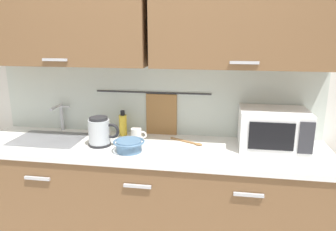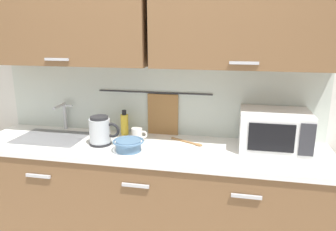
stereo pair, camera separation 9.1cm
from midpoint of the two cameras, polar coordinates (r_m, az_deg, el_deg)
counter_unit at (r=2.50m, az=-2.57°, el=-14.86°), size 2.53×0.64×0.90m
back_wall_assembly at (r=2.40m, az=-1.24°, el=10.72°), size 3.70×0.41×2.50m
sink_faucet at (r=2.75m, az=-17.10°, el=0.47°), size 0.09×0.17×0.22m
microwave at (r=2.33m, az=19.33°, el=-2.47°), size 0.46×0.35×0.27m
electric_kettle at (r=2.34m, az=-10.77°, el=-2.70°), size 0.23×0.16×0.21m
dish_soap_bottle at (r=2.54m, az=-6.69°, el=-1.47°), size 0.06×0.06×0.20m
mug_near_sink at (r=2.57m, az=-10.90°, el=-2.32°), size 0.12×0.08×0.09m
mixing_bowl at (r=2.20m, az=-5.84°, el=-5.15°), size 0.21×0.21×0.08m
mug_by_kettle at (r=2.40m, az=-4.38°, el=-3.34°), size 0.12×0.08×0.09m
wooden_spoon at (r=2.35m, az=5.08°, el=-4.81°), size 0.26×0.15×0.01m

